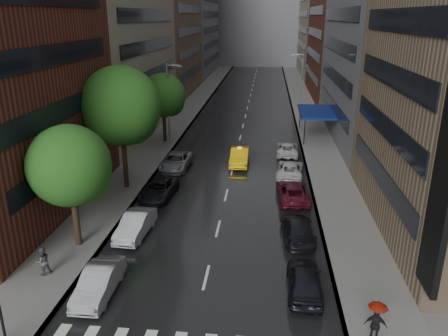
{
  "coord_description": "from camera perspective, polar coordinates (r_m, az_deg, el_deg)",
  "views": [
    {
      "loc": [
        3.11,
        -17.03,
        14.01
      ],
      "look_at": [
        0.0,
        14.2,
        3.0
      ],
      "focal_mm": 35.0,
      "sensor_mm": 36.0,
      "label": 1
    }
  ],
  "objects": [
    {
      "name": "ground",
      "position": [
        22.27,
        -3.85,
        -19.7
      ],
      "size": [
        220.0,
        220.0,
        0.0
      ],
      "primitive_type": "plane",
      "color": "gray",
      "rests_on": "ground"
    },
    {
      "name": "road",
      "position": [
        68.55,
        2.99,
        7.51
      ],
      "size": [
        14.0,
        140.0,
        0.01
      ],
      "primitive_type": "cube",
      "color": "black",
      "rests_on": "ground"
    },
    {
      "name": "sidewalk_left",
      "position": [
        69.53,
        -4.5,
        7.7
      ],
      "size": [
        4.0,
        140.0,
        0.15
      ],
      "primitive_type": "cube",
      "color": "gray",
      "rests_on": "ground"
    },
    {
      "name": "sidewalk_right",
      "position": [
        68.72,
        10.57,
        7.3
      ],
      "size": [
        4.0,
        140.0,
        0.15
      ],
      "primitive_type": "cube",
      "color": "gray",
      "rests_on": "ground"
    },
    {
      "name": "buildings_left",
      "position": [
        77.98,
        -8.27,
        20.59
      ],
      "size": [
        8.0,
        108.0,
        38.0
      ],
      "color": "maroon",
      "rests_on": "ground"
    },
    {
      "name": "buildings_right",
      "position": [
        74.69,
        15.77,
        19.44
      ],
      "size": [
        8.05,
        109.1,
        36.0
      ],
      "color": "#937A5B",
      "rests_on": "ground"
    },
    {
      "name": "building_far",
      "position": [
        135.08,
        4.65,
        20.11
      ],
      "size": [
        40.0,
        14.0,
        32.0
      ],
      "primitive_type": "cube",
      "color": "slate",
      "rests_on": "ground"
    },
    {
      "name": "tree_near",
      "position": [
        27.82,
        -19.53,
        0.27
      ],
      "size": [
        5.0,
        5.0,
        7.98
      ],
      "color": "#382619",
      "rests_on": "ground"
    },
    {
      "name": "tree_mid",
      "position": [
        36.35,
        -13.34,
        7.84
      ],
      "size": [
        6.5,
        6.5,
        10.35
      ],
      "color": "#382619",
      "rests_on": "ground"
    },
    {
      "name": "tree_far",
      "position": [
        50.3,
        -7.97,
        9.36
      ],
      "size": [
        5.01,
        5.01,
        7.99
      ],
      "color": "#382619",
      "rests_on": "ground"
    },
    {
      "name": "taxi",
      "position": [
        43.15,
        2.05,
        1.51
      ],
      "size": [
        1.74,
        4.96,
        1.63
      ],
      "primitive_type": "imported",
      "rotation": [
        0.0,
        0.0,
        0.0
      ],
      "color": "yellow",
      "rests_on": "ground"
    },
    {
      "name": "parked_cars_left",
      "position": [
        34.64,
        -9.0,
        -3.46
      ],
      "size": [
        2.69,
        25.17,
        1.5
      ],
      "color": "#9E9DA3",
      "rests_on": "ground"
    },
    {
      "name": "parked_cars_right",
      "position": [
        35.35,
        8.99,
        -3.03
      ],
      "size": [
        2.7,
        29.19,
        1.53
      ],
      "color": "black",
      "rests_on": "ground"
    },
    {
      "name": "ped_black_umbrella",
      "position": [
        26.8,
        -22.69,
        -10.43
      ],
      "size": [
        1.03,
        1.02,
        2.09
      ],
      "color": "#494A4E",
      "rests_on": "sidewalk_left"
    },
    {
      "name": "ped_red_umbrella",
      "position": [
        21.49,
        19.3,
        -18.09
      ],
      "size": [
        1.04,
        0.82,
        2.01
      ],
      "color": "black",
      "rests_on": "sidewalk_right"
    },
    {
      "name": "traffic_light",
      "position": [
        21.23,
        -27.12,
        -16.8
      ],
      "size": [
        0.18,
        0.15,
        3.45
      ],
      "color": "black",
      "rests_on": "sidewalk_left"
    },
    {
      "name": "street_lamp_left",
      "position": [
        49.12,
        -7.23,
        8.47
      ],
      "size": [
        1.74,
        0.22,
        9.0
      ],
      "color": "gray",
      "rests_on": "sidewalk_left"
    },
    {
      "name": "street_lamp_right",
      "position": [
        62.87,
        10.01,
        10.7
      ],
      "size": [
        1.74,
        0.22,
        9.0
      ],
      "color": "gray",
      "rests_on": "sidewalk_right"
    },
    {
      "name": "awning",
      "position": [
        53.48,
        11.96,
        7.17
      ],
      "size": [
        4.0,
        8.0,
        3.12
      ],
      "color": "navy",
      "rests_on": "sidewalk_right"
    }
  ]
}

